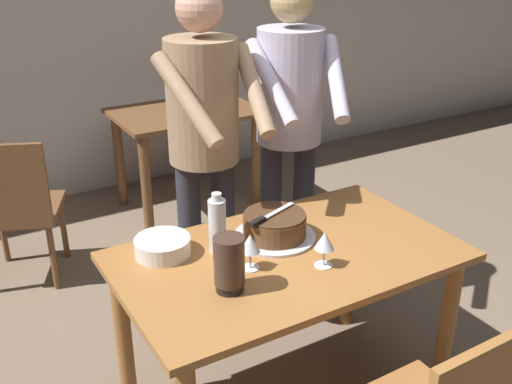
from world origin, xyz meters
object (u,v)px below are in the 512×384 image
cake_knife (264,219)px  plate_stack (163,246)px  main_dining_table (287,281)px  wine_glass_near (325,242)px  cake_on_platter (274,227)px  water_bottle (217,225)px  background_table (186,132)px  hurricane_lamp (229,264)px  background_chair_1 (16,206)px  wine_glass_far (250,244)px  person_standing_beside (290,117)px  person_cutting_cake (205,134)px

cake_knife → plate_stack: 0.41m
main_dining_table → wine_glass_near: (0.06, -0.15, 0.23)m
cake_on_platter → water_bottle: size_ratio=1.36×
background_table → plate_stack: bearing=-116.5°
background_table → hurricane_lamp: bearing=-110.3°
background_chair_1 → cake_knife: bearing=-63.9°
main_dining_table → background_chair_1: size_ratio=1.50×
wine_glass_far → background_chair_1: (-0.59, 1.62, -0.36)m
main_dining_table → plate_stack: (-0.43, 0.24, 0.16)m
wine_glass_near → main_dining_table: bearing=112.7°
wine_glass_near → person_standing_beside: 0.90m
wine_glass_far → background_table: size_ratio=0.14×
background_table → person_standing_beside: bearing=-92.9°
water_bottle → background_chair_1: bearing=110.8°
cake_on_platter → wine_glass_near: size_ratio=2.36×
plate_stack → wine_glass_near: 0.63m
wine_glass_near → cake_knife: bearing=113.0°
water_bottle → person_cutting_cake: size_ratio=0.15×
wine_glass_near → background_table: (0.43, 2.24, -0.28)m
main_dining_table → wine_glass_near: wine_glass_near is taller
wine_glass_far → hurricane_lamp: size_ratio=0.69×
person_standing_beside → background_table: (0.07, 1.45, -0.50)m
cake_on_platter → main_dining_table: bearing=-98.3°
hurricane_lamp → person_standing_beside: (0.74, 0.76, 0.22)m
background_table → background_chair_1: (-1.27, -0.49, -0.09)m
cake_knife → person_standing_beside: person_standing_beside is taller
plate_stack → hurricane_lamp: 0.38m
wine_glass_far → background_chair_1: 1.76m
wine_glass_far → background_table: wine_glass_far is taller
wine_glass_far → background_table: 2.24m
main_dining_table → person_cutting_cake: size_ratio=0.78×
water_bottle → background_chair_1: size_ratio=0.28×
main_dining_table → hurricane_lamp: bearing=-160.4°
background_table → background_chair_1: background_chair_1 is taller
plate_stack → person_standing_beside: (0.85, 0.40, 0.29)m
wine_glass_near → background_chair_1: size_ratio=0.16×
person_cutting_cake → background_chair_1: 1.35m
main_dining_table → person_standing_beside: 0.89m
cake_on_platter → person_standing_beside: person_standing_beside is taller
plate_stack → background_chair_1: size_ratio=0.24×
water_bottle → hurricane_lamp: 0.29m
hurricane_lamp → person_standing_beside: 1.08m
background_table → cake_knife: bearing=-105.3°
cake_knife → person_cutting_cake: 0.54m
cake_on_platter → plate_stack: bearing=166.7°
main_dining_table → wine_glass_far: (-0.19, -0.03, 0.23)m
cake_on_platter → background_table: bearing=76.4°
hurricane_lamp → cake_on_platter: bearing=36.1°
wine_glass_near → person_cutting_cake: person_cutting_cake is taller
cake_on_platter → hurricane_lamp: hurricane_lamp is taller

